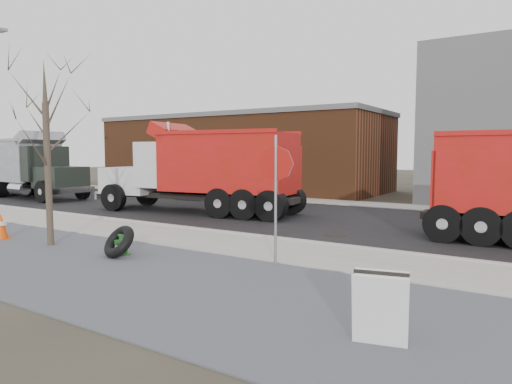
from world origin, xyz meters
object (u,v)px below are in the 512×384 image
Objects in this scene: dump_truck_grey at (27,165)px; sandwich_board at (380,308)px; dump_truck_red_b at (203,168)px; fire_hydrant at (123,242)px; truck_tire at (119,242)px; stop_sign at (276,178)px.

sandwich_board is at bearing -18.09° from dump_truck_grey.
dump_truck_red_b is at bearing 125.45° from sandwich_board.
fire_hydrant is 0.75× the size of sandwich_board.
stop_sign is at bearing 21.39° from truck_tire.
stop_sign is (3.79, 1.25, 1.70)m from fire_hydrant.
fire_hydrant is 0.25× the size of stop_sign.
dump_truck_red_b is 1.12× the size of dump_truck_grey.
dump_truck_red_b is (-3.47, 7.54, 1.63)m from fire_hydrant.
truck_tire reaches higher than fire_hydrant.
fire_hydrant is at bearing -158.88° from stop_sign.
fire_hydrant is 0.08× the size of dump_truck_red_b.
stop_sign is at bearing 33.64° from fire_hydrant.
dump_truck_grey reaches higher than stop_sign.
dump_truck_red_b reaches higher than truck_tire.
sandwich_board is at bearing 131.16° from dump_truck_red_b.
dump_truck_red_b is 13.03m from dump_truck_grey.
dump_truck_grey is at bearing 171.30° from fire_hydrant.
truck_tire is 0.35× the size of stop_sign.
truck_tire is 7.36m from sandwich_board.
dump_truck_grey is (-20.29, 6.11, -0.14)m from stop_sign.
truck_tire is at bearing 107.17° from dump_truck_red_b.
dump_truck_red_b is at bearing 3.94° from dump_truck_grey.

